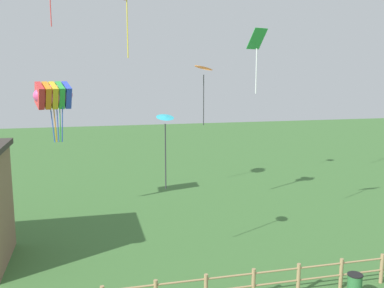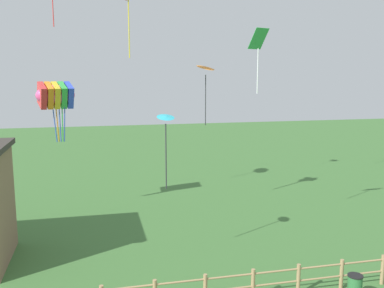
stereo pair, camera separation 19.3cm
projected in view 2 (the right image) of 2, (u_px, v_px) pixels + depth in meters
The scene contains 6 objects.
wooden_fence at pixel (205, 288), 14.49m from camera, with size 17.35×0.14×1.15m.
trash_bin at pixel (355, 288), 14.82m from camera, with size 0.53×0.53×0.97m.
kite_rainbow_parafoil at pixel (56, 95), 23.20m from camera, with size 2.41×1.98×3.30m.
kite_cyan_delta at pixel (166, 125), 17.11m from camera, with size 0.80×0.79×3.10m.
kite_green_diamond at pixel (258, 46), 19.80m from camera, with size 0.95×0.85×2.99m.
kite_orange_delta at pixel (206, 70), 23.94m from camera, with size 1.46×1.46×3.45m.
Camera 2 is at (-3.48, -6.52, 7.81)m, focal length 40.00 mm.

